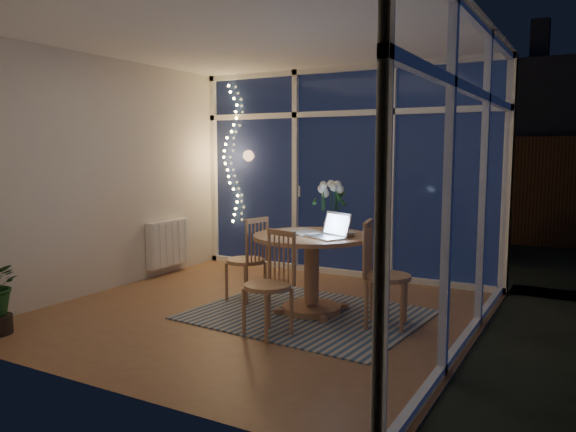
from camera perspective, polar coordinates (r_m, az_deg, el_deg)
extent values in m
plane|color=brown|center=(5.56, -2.89, -9.79)|extent=(4.00, 4.00, 0.00)
plane|color=white|center=(5.43, -3.06, 17.57)|extent=(4.00, 4.00, 0.00)
cube|color=silver|center=(7.11, 5.65, 4.44)|extent=(4.00, 0.04, 2.60)
cube|color=silver|center=(3.80, -19.25, 2.17)|extent=(4.00, 0.04, 2.60)
cube|color=silver|center=(6.62, -17.84, 3.99)|extent=(0.04, 4.00, 2.60)
cube|color=silver|center=(4.60, 18.68, 2.91)|extent=(0.04, 4.00, 2.60)
cube|color=white|center=(7.07, 5.52, 4.43)|extent=(4.00, 0.10, 2.60)
cube|color=white|center=(4.60, 18.19, 2.94)|extent=(0.10, 4.00, 2.60)
cube|color=white|center=(7.31, -12.11, -2.71)|extent=(0.10, 0.70, 0.58)
cube|color=black|center=(9.93, 15.18, -3.03)|extent=(12.00, 6.00, 0.10)
cube|color=#371E14|center=(10.43, 13.34, 2.79)|extent=(11.00, 0.08, 1.80)
cube|color=#2E3138|center=(13.27, 18.35, 9.04)|extent=(7.00, 3.00, 2.20)
sphere|color=black|center=(8.78, 4.45, -0.70)|extent=(0.90, 0.90, 0.90)
cube|color=#B7A995|center=(5.48, 1.91, -9.96)|extent=(2.22, 1.83, 0.01)
cylinder|color=#AE724E|center=(5.47, 2.40, -5.89)|extent=(1.21, 1.21, 0.77)
cube|color=#AE724E|center=(5.88, -4.33, -4.33)|extent=(0.48, 0.48, 0.91)
cube|color=#AE724E|center=(5.07, 10.01, -5.82)|extent=(0.53, 0.53, 0.97)
cube|color=#AE724E|center=(4.78, -2.10, -6.87)|extent=(0.52, 0.52, 0.91)
imported|color=silver|center=(5.64, 4.49, -0.48)|extent=(0.22, 0.22, 0.21)
imported|color=silver|center=(5.33, 6.03, -1.84)|extent=(0.16, 0.16, 0.04)
cube|color=beige|center=(5.55, 1.43, -1.61)|extent=(0.52, 0.48, 0.01)
cube|color=black|center=(5.29, 2.31, -2.01)|extent=(0.13, 0.07, 0.01)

